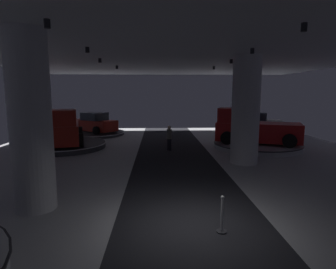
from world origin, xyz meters
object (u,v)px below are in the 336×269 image
(display_platform_deep_right, at_px, (255,133))
(display_platform_far_right, at_px, (257,145))
(column_left, at_px, (31,122))
(pickup_truck_far_right, at_px, (253,129))
(pickup_truck_far_left, at_px, (62,129))
(visitor_walking_near, at_px, (169,136))
(column_right, at_px, (246,110))
(display_car_deep_left, at_px, (94,123))
(display_platform_deep_left, at_px, (94,133))
(display_platform_far_left, at_px, (63,145))
(display_car_deep_right, at_px, (255,123))

(display_platform_deep_right, distance_m, display_platform_far_right, 6.26)
(column_left, distance_m, pickup_truck_far_right, 14.05)
(display_platform_deep_right, xyz_separation_m, display_platform_far_right, (-1.96, -5.95, 0.05))
(pickup_truck_far_left, distance_m, visitor_walking_near, 7.02)
(column_left, bearing_deg, visitor_walking_near, 62.85)
(display_platform_far_right, bearing_deg, column_right, -118.42)
(column_right, relative_size, display_platform_deep_right, 1.01)
(pickup_truck_far_right, bearing_deg, display_car_deep_left, 151.61)
(pickup_truck_far_right, height_order, visitor_walking_near, pickup_truck_far_right)
(display_platform_deep_right, xyz_separation_m, visitor_walking_near, (-7.83, -6.45, 0.76))
(display_platform_far_right, height_order, visitor_walking_near, visitor_walking_near)
(pickup_truck_far_left, bearing_deg, display_platform_far_right, -1.18)
(pickup_truck_far_right, relative_size, visitor_walking_near, 3.58)
(column_left, bearing_deg, display_car_deep_left, 95.99)
(display_platform_deep_left, bearing_deg, visitor_walking_near, -48.12)
(display_platform_far_left, relative_size, pickup_truck_far_left, 1.00)
(display_car_deep_left, relative_size, visitor_walking_near, 2.80)
(display_platform_far_right, height_order, display_platform_far_left, display_platform_far_right)
(pickup_truck_far_right, height_order, display_car_deep_left, pickup_truck_far_right)
(column_right, distance_m, display_platform_deep_right, 10.93)
(column_left, relative_size, pickup_truck_far_left, 0.97)
(column_left, height_order, display_car_deep_right, column_left)
(display_car_deep_left, bearing_deg, display_platform_deep_left, 143.92)
(display_platform_deep_right, relative_size, display_car_deep_left, 1.22)
(display_platform_far_right, relative_size, display_platform_deep_left, 1.07)
(pickup_truck_far_left, bearing_deg, display_car_deep_left, 83.70)
(column_right, distance_m, display_platform_far_right, 5.09)
(pickup_truck_far_right, distance_m, display_car_deep_left, 13.47)
(column_left, xyz_separation_m, display_platform_far_left, (-2.45, 10.05, -2.56))
(pickup_truck_far_right, distance_m, display_platform_deep_left, 13.54)
(column_right, relative_size, display_platform_far_left, 0.97)
(display_platform_deep_left, bearing_deg, display_platform_deep_right, -2.37)
(pickup_truck_far_right, distance_m, visitor_walking_near, 5.61)
(visitor_walking_near, bearing_deg, display_platform_far_right, 4.91)
(pickup_truck_far_right, xyz_separation_m, display_platform_far_left, (-12.62, 0.46, -1.09))
(pickup_truck_far_left, xyz_separation_m, visitor_walking_near, (6.97, -0.77, -0.38))
(display_platform_deep_left, bearing_deg, pickup_truck_far_left, -96.05)
(column_left, xyz_separation_m, pickup_truck_far_right, (10.17, 9.59, -1.46))
(display_car_deep_right, height_order, display_car_deep_left, display_car_deep_left)
(display_car_deep_left, height_order, pickup_truck_far_left, pickup_truck_far_left)
(display_platform_deep_right, height_order, visitor_walking_near, visitor_walking_near)
(display_platform_far_right, distance_m, display_platform_far_left, 12.94)
(display_platform_deep_right, bearing_deg, display_platform_far_left, -160.16)
(visitor_walking_near, bearing_deg, display_platform_deep_left, 131.88)
(display_car_deep_right, bearing_deg, pickup_truck_far_left, -158.94)
(column_left, relative_size, display_platform_deep_left, 1.03)
(display_car_deep_right, distance_m, pickup_truck_far_right, 6.26)
(display_car_deep_left, bearing_deg, pickup_truck_far_left, -96.30)
(column_left, distance_m, display_platform_deep_left, 16.31)
(column_left, height_order, display_platform_far_left, column_left)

